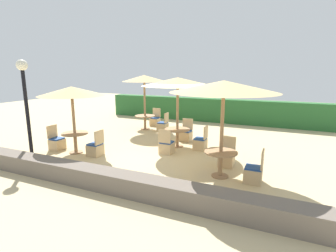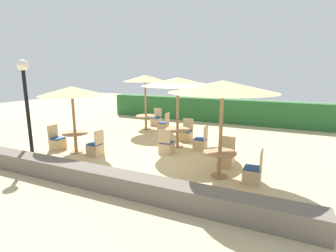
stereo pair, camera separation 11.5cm
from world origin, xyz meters
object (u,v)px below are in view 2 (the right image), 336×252
object	(u,v)px
patio_chair_front_right_east	(253,174)
patio_chair_back_left_north	(156,121)
round_table_back_left	(146,119)
parasol_center	(178,82)
round_table_front_left	(75,138)
parasol_front_left	(72,91)
round_table_center	(177,133)
patio_chair_center_north	(186,135)
parasol_front_right	(223,87)
patio_chair_center_south	(166,147)
patio_chair_back_left_east	(164,126)
patio_chair_front_left_west	(57,142)
lamp_post	(25,89)
patio_chair_center_east	(201,143)
round_table_front_right	(220,158)
patio_chair_front_left_east	(95,148)
patio_chair_front_right_north	(226,158)
parasol_back_left	(145,79)

from	to	relation	value
patio_chair_front_right_east	patio_chair_back_left_north	xyz separation A→B (m)	(-5.83, 5.61, 0.00)
round_table_back_left	parasol_center	world-z (taller)	parasol_center
round_table_front_left	parasol_front_left	bearing A→B (deg)	0.00
round_table_center	patio_chair_center_north	world-z (taller)	patio_chair_center_north
parasol_front_right	patio_chair_center_south	distance (m)	3.46
patio_chair_front_right_east	round_table_front_left	xyz separation A→B (m)	(-6.27, 0.07, 0.30)
round_table_front_left	patio_chair_back_left_east	xyz separation A→B (m)	(1.43, 4.47, -0.30)
patio_chair_front_left_west	patio_chair_front_right_east	bearing A→B (deg)	89.37
lamp_post	patio_chair_center_east	xyz separation A→B (m)	(5.15, 3.25, -2.09)
patio_chair_back_left_north	patio_chair_back_left_east	bearing A→B (deg)	132.42
patio_chair_back_left_north	parasol_center	bearing A→B (deg)	128.91
round_table_front_right	patio_chair_center_south	bearing A→B (deg)	150.39
patio_chair_center_east	parasol_front_left	bearing A→B (deg)	118.97
patio_chair_front_left_east	patio_chair_center_east	bearing A→B (deg)	-54.70
patio_chair_front_right_east	round_table_front_left	bearing A→B (deg)	89.41
patio_chair_back_left_east	round_table_center	size ratio (longest dim) A/B	0.93
parasol_front_left	round_table_front_left	world-z (taller)	parasol_front_left
patio_chair_front_right_north	patio_chair_front_left_east	world-z (taller)	same
patio_chair_front_right_east	patio_chair_back_left_north	bearing A→B (deg)	46.08
round_table_front_right	patio_chair_center_east	bearing A→B (deg)	119.48
parasol_front_left	patio_chair_back_left_north	xyz separation A→B (m)	(0.45, 5.54, -1.98)
round_table_front_right	round_table_center	size ratio (longest dim) A/B	0.93
patio_chair_front_right_north	parasol_center	world-z (taller)	parasol_center
lamp_post	round_table_front_right	world-z (taller)	lamp_post
patio_chair_back_left_north	lamp_post	bearing A→B (deg)	76.86
round_table_center	patio_chair_center_north	distance (m)	1.04
parasol_front_right	patio_chair_front_left_east	bearing A→B (deg)	179.63
parasol_front_right	patio_chair_front_right_north	xyz separation A→B (m)	(-0.01, 0.91, -2.28)
patio_chair_front_left_east	round_table_center	size ratio (longest dim) A/B	0.93
round_table_back_left	patio_chair_center_east	distance (m)	4.32
round_table_back_left	patio_chair_back_left_east	xyz separation A→B (m)	(1.04, -0.04, -0.29)
patio_chair_back_left_east	patio_chair_center_east	xyz separation A→B (m)	(2.64, -2.22, 0.00)
parasol_front_right	patio_chair_back_left_east	xyz separation A→B (m)	(-3.92, 4.49, -2.28)
patio_chair_center_south	round_table_front_left	bearing A→B (deg)	-157.75
patio_chair_front_left_east	round_table_back_left	distance (m)	4.54
patio_chair_center_south	parasol_back_left	bearing A→B (deg)	129.75
round_table_front_left	round_table_back_left	distance (m)	4.53
round_table_back_left	parasol_back_left	bearing A→B (deg)	45.00
patio_chair_front_left_east	patio_chair_center_south	distance (m)	2.53
round_table_front_right	patio_chair_center_east	xyz separation A→B (m)	(-1.28, 2.27, -0.29)
round_table_front_right	patio_chair_front_left_west	xyz separation A→B (m)	(-6.31, 0.03, -0.29)
parasol_front_left	patio_chair_front_left_east	bearing A→B (deg)	0.62
parasol_front_right	patio_chair_front_left_east	world-z (taller)	parasol_front_right
round_table_front_left	parasol_back_left	size ratio (longest dim) A/B	0.34
patio_chair_front_right_north	round_table_front_left	size ratio (longest dim) A/B	0.99
round_table_front_right	round_table_center	distance (m)	3.19
patio_chair_front_left_west	round_table_front_right	bearing A→B (deg)	89.70
parasol_front_right	round_table_front_left	xyz separation A→B (m)	(-5.35, 0.02, -1.98)
patio_chair_front_left_east	patio_chair_center_east	distance (m)	3.88
round_table_front_right	patio_chair_back_left_north	distance (m)	7.42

